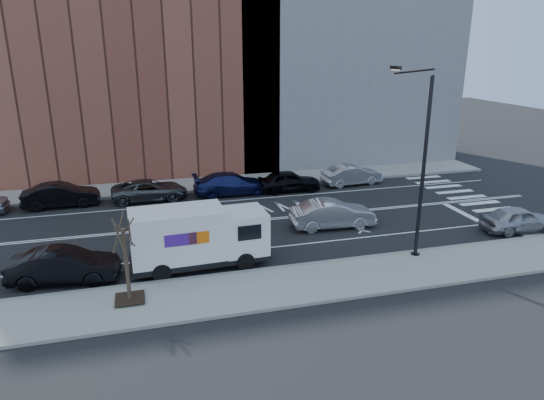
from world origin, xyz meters
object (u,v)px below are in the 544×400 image
fedex_van (198,236)px  near_parked_front (518,219)px  driving_sedan (333,214)px  far_parked_b (61,195)px

fedex_van → near_parked_front: bearing=-3.0°
fedex_van → driving_sedan: (8.29, 3.31, -0.76)m
fedex_van → driving_sedan: size_ratio=1.34×
driving_sedan → far_parked_b: bearing=65.6°
fedex_van → near_parked_front: 18.42m
driving_sedan → near_parked_front: 10.68m
far_parked_b → driving_sedan: (15.99, -8.32, 0.02)m
near_parked_front → fedex_van: bearing=91.9°
fedex_van → far_parked_b: bearing=120.9°
fedex_van → near_parked_front: (18.40, -0.14, -0.84)m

